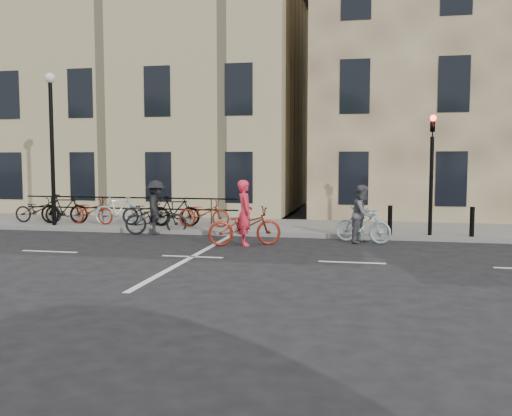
% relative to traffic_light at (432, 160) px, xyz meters
% --- Properties ---
extents(ground, '(120.00, 120.00, 0.00)m').
position_rel_traffic_light_xyz_m(ground, '(-6.20, -4.34, -2.45)').
color(ground, black).
rests_on(ground, ground).
extents(sidewalk, '(46.00, 4.00, 0.15)m').
position_rel_traffic_light_xyz_m(sidewalk, '(-10.20, 1.66, -2.38)').
color(sidewalk, slate).
rests_on(sidewalk, ground).
extents(building_east, '(14.00, 10.00, 12.00)m').
position_rel_traffic_light_xyz_m(building_east, '(2.80, 8.66, 3.70)').
color(building_east, '#846D4F').
rests_on(building_east, sidewalk).
extents(building_west, '(20.00, 10.00, 10.00)m').
position_rel_traffic_light_xyz_m(building_west, '(-15.20, 8.66, 2.70)').
color(building_west, tan).
rests_on(building_west, sidewalk).
extents(traffic_light, '(0.18, 0.30, 3.90)m').
position_rel_traffic_light_xyz_m(traffic_light, '(0.00, 0.00, 0.00)').
color(traffic_light, black).
rests_on(traffic_light, sidewalk).
extents(lamp_post, '(0.36, 0.36, 5.28)m').
position_rel_traffic_light_xyz_m(lamp_post, '(-12.70, 0.06, 1.04)').
color(lamp_post, black).
rests_on(lamp_post, sidewalk).
extents(bollard_east, '(0.14, 0.14, 0.90)m').
position_rel_traffic_light_xyz_m(bollard_east, '(-1.20, -0.09, -1.85)').
color(bollard_east, black).
rests_on(bollard_east, sidewalk).
extents(bollard_west, '(0.14, 0.14, 0.90)m').
position_rel_traffic_light_xyz_m(bollard_west, '(1.20, -0.09, -1.85)').
color(bollard_west, black).
rests_on(bollard_west, sidewalk).
extents(parked_bikes, '(8.30, 1.23, 1.05)m').
position_rel_traffic_light_xyz_m(parked_bikes, '(-10.55, 0.70, -1.81)').
color(parked_bikes, black).
rests_on(parked_bikes, sidewalk).
extents(cyclist_pink, '(2.23, 1.50, 1.88)m').
position_rel_traffic_light_xyz_m(cyclist_pink, '(-5.33, -2.17, -1.80)').
color(cyclist_pink, maroon).
rests_on(cyclist_pink, ground).
extents(cyclist_grey, '(1.83, 1.16, 1.72)m').
position_rel_traffic_light_xyz_m(cyclist_grey, '(-2.01, -1.02, -1.76)').
color(cyclist_grey, '#9BBECB').
rests_on(cyclist_grey, ground).
extents(cyclist_dark, '(2.11, 1.32, 1.78)m').
position_rel_traffic_light_xyz_m(cyclist_dark, '(-8.70, -0.44, -1.75)').
color(cyclist_dark, black).
rests_on(cyclist_dark, ground).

